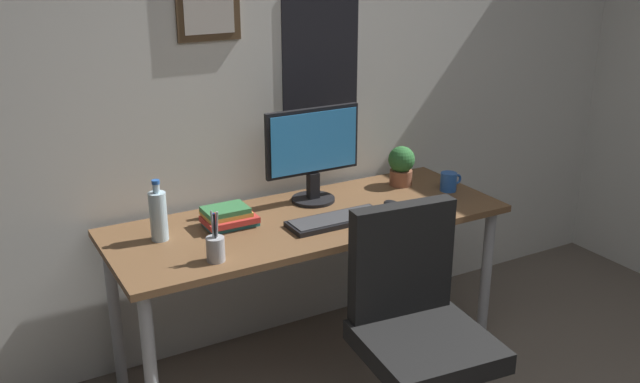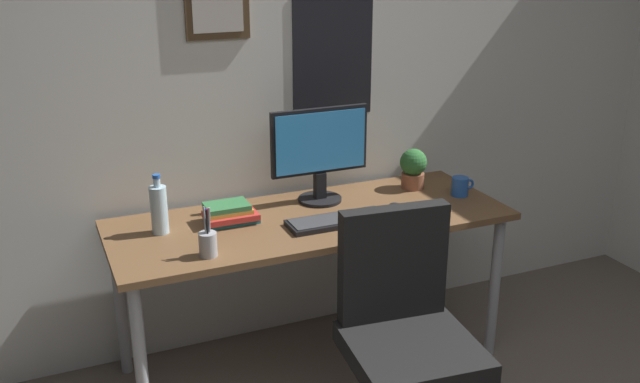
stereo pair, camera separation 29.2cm
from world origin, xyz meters
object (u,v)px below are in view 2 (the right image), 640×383
Objects in this scene: office_chair at (404,325)px; book_stack_left at (230,213)px; water_bottle at (159,209)px; computer_mouse at (397,208)px; potted_plant at (413,167)px; pen_cup at (208,243)px; monitor at (320,151)px; keyboard at (337,221)px; coffee_mug_near at (460,186)px.

office_chair reaches higher than book_stack_left.
water_bottle is 1.13× the size of book_stack_left.
book_stack_left is (-0.71, 0.18, 0.02)m from computer_mouse.
office_chair is 0.99m from potted_plant.
pen_cup is at bearing 144.76° from office_chair.
monitor is 1.82× the size of water_bottle.
monitor is 1.07× the size of keyboard.
keyboard is (-0.04, -0.28, -0.23)m from monitor.
potted_plant is (0.49, 0.80, 0.31)m from office_chair.
monitor reaches higher than pen_cup.
keyboard is at bearing -24.67° from book_stack_left.
keyboard is at bearing -98.15° from monitor.
monitor is at bearing 81.85° from keyboard.
monitor is 3.96× the size of coffee_mug_near.
office_chair is 0.58m from keyboard.
monitor is 0.51m from book_stack_left.
monitor is 2.30× the size of pen_cup.
book_stack_left is at bearing -0.78° from water_bottle.
coffee_mug_near is at bearing -50.14° from potted_plant.
keyboard is 0.30m from computer_mouse.
book_stack_left is at bearing 59.71° from pen_cup.
office_chair is at bearing -90.71° from monitor.
computer_mouse is 0.35m from potted_plant.
coffee_mug_near is (0.67, 0.08, 0.03)m from keyboard.
water_bottle is 1.26× the size of pen_cup.
book_stack_left is (-0.41, 0.19, 0.03)m from keyboard.
coffee_mug_near is (0.63, -0.20, -0.19)m from monitor.
pen_cup is at bearing -172.51° from computer_mouse.
monitor is 0.76m from pen_cup.
water_bottle is 1.23m from potted_plant.
keyboard is 1.92× the size of book_stack_left.
office_chair is 4.25× the size of book_stack_left.
office_chair is 8.17× the size of coffee_mug_near.
computer_mouse is 0.95× the size of coffee_mug_near.
office_chair is 2.21× the size of keyboard.
computer_mouse is at bearing 63.94° from office_chair.
pen_cup is (-1.11, -0.37, -0.05)m from potted_plant.
book_stack_left is at bearing -168.61° from monitor.
keyboard is at bearing 93.23° from office_chair.
monitor is at bearing 178.11° from potted_plant.
keyboard is at bearing -152.98° from potted_plant.
book_stack_left is (0.17, 0.29, -0.01)m from pen_cup.
potted_plant is at bearing 18.37° from pen_cup.
book_stack_left is at bearing -175.38° from potted_plant.
computer_mouse is 0.56× the size of potted_plant.
monitor is 0.43m from computer_mouse.
office_chair is 0.80m from pen_cup.
computer_mouse is at bearing 2.85° from keyboard.
coffee_mug_near is 0.24m from potted_plant.
coffee_mug_near is at bearing 7.15° from keyboard.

